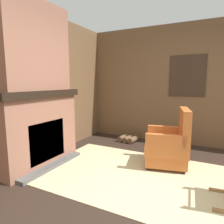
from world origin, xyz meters
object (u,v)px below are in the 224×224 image
object	(u,v)px
firewood_stack	(128,139)
storage_case	(47,86)
oil_lamp_vase	(4,86)
armchair	(169,146)

from	to	relation	value
firewood_stack	storage_case	xyz separation A→B (m)	(-0.90, -1.64, 1.28)
oil_lamp_vase	storage_case	bearing A→B (deg)	89.99
storage_case	oil_lamp_vase	bearing A→B (deg)	-90.01
firewood_stack	oil_lamp_vase	bearing A→B (deg)	-109.91
firewood_stack	armchair	bearing A→B (deg)	-40.85
oil_lamp_vase	storage_case	distance (m)	0.83
armchair	firewood_stack	bearing A→B (deg)	-54.05
armchair	oil_lamp_vase	bearing A→B (deg)	22.76
armchair	firewood_stack	world-z (taller)	armchair
firewood_stack	storage_case	size ratio (longest dim) A/B	1.66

